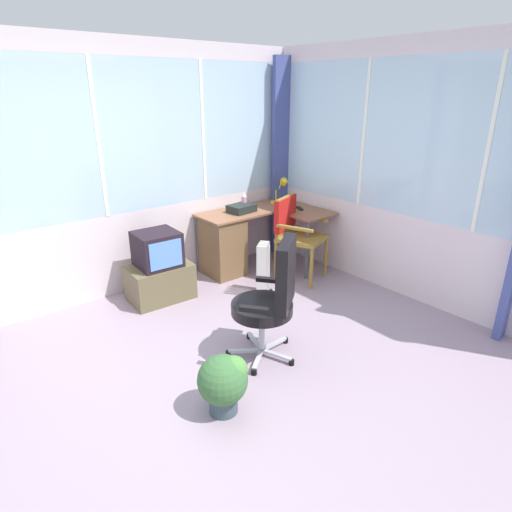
# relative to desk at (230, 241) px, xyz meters

# --- Properties ---
(ground) EXTENTS (5.76, 4.91, 0.06)m
(ground) POSITION_rel_desk_xyz_m (-1.30, -1.65, -0.43)
(ground) COLOR gray
(north_window_panel) EXTENTS (4.76, 0.07, 2.56)m
(north_window_panel) POSITION_rel_desk_xyz_m (-1.30, 0.34, 0.88)
(north_window_panel) COLOR silver
(north_window_panel) RESTS_ON ground
(east_window_panel) EXTENTS (0.07, 3.91, 2.56)m
(east_window_panel) POSITION_rel_desk_xyz_m (1.11, -1.65, 0.88)
(east_window_panel) COLOR silver
(east_window_panel) RESTS_ON ground
(curtain_corner) EXTENTS (0.24, 0.10, 2.46)m
(curtain_corner) POSITION_rel_desk_xyz_m (0.98, 0.21, 0.83)
(curtain_corner) COLOR #444F93
(curtain_corner) RESTS_ON ground
(desk) EXTENTS (1.38, 1.04, 0.72)m
(desk) POSITION_rel_desk_xyz_m (0.00, 0.00, 0.00)
(desk) COLOR #8B5B40
(desk) RESTS_ON ground
(desk_lamp) EXTENTS (0.23, 0.20, 0.33)m
(desk_lamp) POSITION_rel_desk_xyz_m (0.87, 0.02, 0.53)
(desk_lamp) COLOR yellow
(desk_lamp) RESTS_ON desk
(tv_remote) EXTENTS (0.11, 0.15, 0.02)m
(tv_remote) POSITION_rel_desk_xyz_m (0.81, -0.34, 0.33)
(tv_remote) COLOR black
(tv_remote) RESTS_ON desk
(spray_bottle) EXTENTS (0.06, 0.06, 0.22)m
(spray_bottle) POSITION_rel_desk_xyz_m (0.28, 0.07, 0.43)
(spray_bottle) COLOR pink
(spray_bottle) RESTS_ON desk
(paper_tray) EXTENTS (0.32, 0.26, 0.09)m
(paper_tray) POSITION_rel_desk_xyz_m (0.18, 0.00, 0.37)
(paper_tray) COLOR #1F2926
(paper_tray) RESTS_ON desk
(wooden_armchair) EXTENTS (0.62, 0.63, 0.95)m
(wooden_armchair) POSITION_rel_desk_xyz_m (0.50, -0.55, 0.21)
(wooden_armchair) COLOR olive
(wooden_armchair) RESTS_ON ground
(office_chair) EXTENTS (0.61, 0.61, 1.02)m
(office_chair) POSITION_rel_desk_xyz_m (-0.78, -1.65, 0.16)
(office_chair) COLOR #B7B7BF
(office_chair) RESTS_ON ground
(tv_on_stand) EXTENTS (0.66, 0.47, 0.74)m
(tv_on_stand) POSITION_rel_desk_xyz_m (-0.99, -0.11, -0.08)
(tv_on_stand) COLOR brown
(tv_on_stand) RESTS_ON ground
(space_heater) EXTENTS (0.29, 0.27, 0.59)m
(space_heater) POSITION_rel_desk_xyz_m (-0.08, -0.72, -0.10)
(space_heater) COLOR silver
(space_heater) RESTS_ON ground
(potted_plant) EXTENTS (0.35, 0.35, 0.43)m
(potted_plant) POSITION_rel_desk_xyz_m (-1.47, -1.95, -0.15)
(potted_plant) COLOR #384951
(potted_plant) RESTS_ON ground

